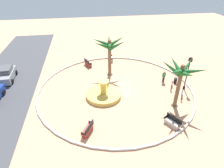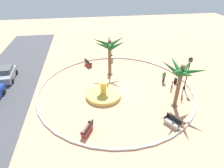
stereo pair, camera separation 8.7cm
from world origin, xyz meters
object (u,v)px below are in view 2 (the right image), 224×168
at_px(fountain, 104,94).
at_px(palm_tree_near_fountain, 181,74).
at_px(person_cyclist_helmet, 164,76).
at_px(palm_tree_by_curb, 110,48).
at_px(bench_southeast, 87,130).
at_px(bench_east, 111,59).
at_px(bicycle_by_lamppost, 172,86).
at_px(lamppost, 188,71).
at_px(bench_north, 172,123).
at_px(parked_car_second, 7,74).
at_px(bench_west, 88,64).
at_px(trash_bin, 176,81).
at_px(bicycle_red_frame, 182,95).

relative_size(fountain, palm_tree_near_fountain, 0.79).
distance_m(palm_tree_near_fountain, person_cyclist_helmet, 5.72).
bearing_deg(palm_tree_by_curb, bench_southeast, 161.32).
distance_m(fountain, palm_tree_near_fountain, 8.63).
bearing_deg(bench_east, bicycle_by_lamppost, -146.61).
distance_m(lamppost, person_cyclist_helmet, 3.10).
relative_size(bench_east, bench_north, 1.00).
xyz_separation_m(person_cyclist_helmet, parked_car_second, (3.97, 20.05, -0.13)).
bearing_deg(bench_west, bench_north, -153.05).
distance_m(person_cyclist_helmet, parked_car_second, 20.44).
relative_size(bench_southeast, bicycle_by_lamppost, 1.10).
relative_size(palm_tree_by_curb, bicycle_by_lamppost, 3.47).
distance_m(trash_bin, parked_car_second, 21.96).
height_order(fountain, bench_west, fountain).
relative_size(bicycle_red_frame, person_cyclist_helmet, 0.93).
bearing_deg(parked_car_second, bench_north, -123.00).
bearing_deg(trash_bin, parked_car_second, 78.47).
bearing_deg(bench_north, trash_bin, -27.02).
xyz_separation_m(palm_tree_by_curb, bicycle_red_frame, (-6.74, -7.28, -3.51)).
distance_m(bench_southeast, bicycle_by_lamppost, 11.99).
bearing_deg(palm_tree_by_curb, palm_tree_near_fountain, -143.83).
height_order(palm_tree_near_fountain, person_cyclist_helmet, palm_tree_near_fountain).
xyz_separation_m(fountain, palm_tree_near_fountain, (-2.94, -7.27, 3.59)).
bearing_deg(palm_tree_near_fountain, bench_north, 151.39).
xyz_separation_m(bicycle_by_lamppost, person_cyclist_helmet, (1.52, 0.47, 0.53)).
distance_m(bench_southeast, bicycle_red_frame, 11.42).
relative_size(bench_east, bench_southeast, 1.00).
distance_m(palm_tree_near_fountain, bicycle_by_lamppost, 4.96).
relative_size(lamppost, trash_bin, 5.79).
relative_size(lamppost, person_cyclist_helmet, 2.60).
bearing_deg(lamppost, bench_west, 53.89).
xyz_separation_m(bench_east, parked_car_second, (-3.74, 14.44, 0.43)).
bearing_deg(bench_southeast, bicycle_red_frame, -71.12).
distance_m(bench_southeast, trash_bin, 13.40).
height_order(bicycle_by_lamppost, person_cyclist_helmet, person_cyclist_helmet).
bearing_deg(bench_southeast, trash_bin, -59.16).
height_order(bench_east, bicycle_by_lamppost, bench_east).
relative_size(palm_tree_near_fountain, bench_southeast, 3.11).
xyz_separation_m(palm_tree_near_fountain, lamppost, (2.99, -2.63, -1.42)).
height_order(palm_tree_by_curb, bicycle_red_frame, palm_tree_by_curb).
bearing_deg(trash_bin, bench_east, 41.02).
height_order(fountain, bicycle_red_frame, fountain).
bearing_deg(bench_east, trash_bin, -138.98).
bearing_deg(bicycle_by_lamppost, bench_southeast, 118.77).
height_order(fountain, bench_east, fountain).
distance_m(bicycle_by_lamppost, parked_car_second, 21.24).
relative_size(bench_north, bench_southeast, 0.99).
distance_m(bench_west, parked_car_second, 11.00).
distance_m(palm_tree_by_curb, person_cyclist_helmet, 7.83).
bearing_deg(parked_car_second, trash_bin, -101.53).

